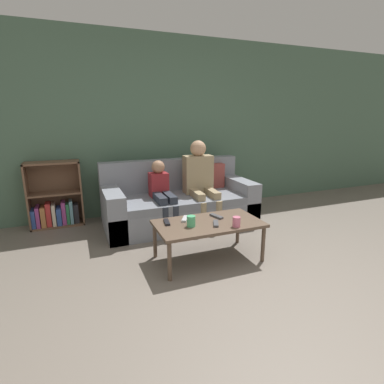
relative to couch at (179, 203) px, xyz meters
The scene contains 13 objects.
ground_plane 2.12m from the couch, 91.58° to the right, with size 22.00×22.00×0.00m, color #70665B.
wall_back 1.23m from the couch, 94.80° to the left, with size 12.00×0.06×2.60m.
couch is the anchor object (origin of this frame).
bookshelf 1.68m from the couch, 161.57° to the left, with size 0.68×0.28×0.88m.
coffee_table 1.16m from the couch, 94.40° to the right, with size 1.08×0.59×0.41m.
person_adult 0.47m from the couch, 17.25° to the right, with size 0.40×0.65×1.14m.
person_child 0.40m from the couch, 153.17° to the right, with size 0.24×0.63×0.90m.
cup_near 1.38m from the couch, 85.21° to the right, with size 0.08×0.08×0.10m.
cup_far 1.25m from the couch, 103.90° to the right, with size 0.09×0.09×0.11m.
tv_remote_0 1.06m from the couch, 87.03° to the right, with size 0.09×0.18×0.02m.
tv_remote_1 1.14m from the couch, 115.73° to the right, with size 0.07×0.18×0.02m.
tv_remote_2 1.05m from the couch, 105.95° to the right, with size 0.13×0.17×0.02m.
tv_remote_3 1.25m from the couch, 92.16° to the right, with size 0.11×0.17×0.02m.
Camera 1 is at (-1.26, -1.67, 1.48)m, focal length 28.00 mm.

